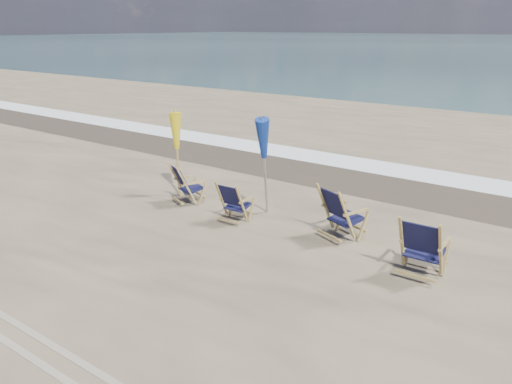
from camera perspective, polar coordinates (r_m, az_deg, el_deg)
surf_foam at (r=14.90m, az=13.82°, el=2.79°), size 200.00×1.40×0.01m
wet_sand_strip at (r=13.57m, az=11.40°, el=1.42°), size 200.00×2.60×0.00m
tire_tracks at (r=6.92m, az=-26.29°, el=-18.02°), size 80.00×1.30×0.01m
beach_chair_0 at (r=11.23m, az=-7.97°, el=0.56°), size 0.84×0.88×0.96m
beach_chair_1 at (r=10.10m, az=-1.68°, el=-1.48°), size 0.61×0.68×0.91m
beach_chair_2 at (r=9.31m, az=10.33°, el=-2.94°), size 0.94×0.99×1.09m
beach_chair_3 at (r=8.31m, az=20.31°, el=-6.54°), size 0.72×0.81×1.10m
umbrella_yellow at (r=11.86m, az=-9.09°, el=6.38°), size 0.30×0.30×1.97m
umbrella_blue at (r=10.29m, az=1.06°, el=5.98°), size 0.30×0.30×2.20m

